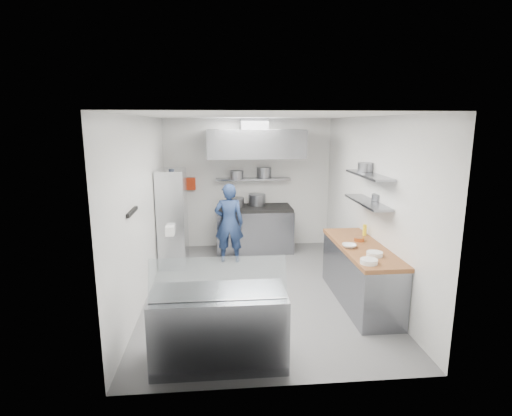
{
  "coord_description": "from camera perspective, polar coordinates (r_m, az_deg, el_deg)",
  "views": [
    {
      "loc": [
        -0.62,
        -6.15,
        2.68
      ],
      "look_at": [
        0.0,
        0.6,
        1.25
      ],
      "focal_mm": 28.0,
      "sensor_mm": 36.0,
      "label": 1
    }
  ],
  "objects": [
    {
      "name": "over_range_shelf",
      "position": [
        8.6,
        -0.4,
        4.16
      ],
      "size": [
        1.6,
        0.3,
        0.04
      ],
      "primitive_type": "cube",
      "color": "gray",
      "rests_on": "wall_back"
    },
    {
      "name": "plate_stack_a",
      "position": [
        5.43,
        15.82,
        -7.35
      ],
      "size": [
        0.23,
        0.23,
        0.06
      ],
      "primitive_type": "cylinder",
      "color": "white",
      "rests_on": "prep_counter_top"
    },
    {
      "name": "chef",
      "position": [
        7.82,
        -3.87,
        -2.17
      ],
      "size": [
        0.6,
        0.41,
        1.56
      ],
      "primitive_type": "imported",
      "rotation": [
        0.0,
        0.0,
        3.07
      ],
      "color": "navy",
      "rests_on": "floor"
    },
    {
      "name": "wall_left",
      "position": [
        6.39,
        -15.77,
        -0.1
      ],
      "size": [
        2.8,
        5.0,
        0.02
      ],
      "primitive_type": "cube",
      "rotation": [
        1.57,
        0.0,
        1.57
      ],
      "color": "white",
      "rests_on": "floor"
    },
    {
      "name": "copper_pan",
      "position": [
        6.41,
        14.53,
        -4.34
      ],
      "size": [
        0.16,
        0.16,
        0.06
      ],
      "primitive_type": "cylinder",
      "color": "#C16E36",
      "rests_on": "prep_counter_top"
    },
    {
      "name": "prep_counter_top",
      "position": [
        6.21,
        14.85,
        -5.46
      ],
      "size": [
        0.65,
        2.04,
        0.06
      ],
      "primitive_type": "cube",
      "color": "brown",
      "rests_on": "prep_counter_base"
    },
    {
      "name": "wall_right",
      "position": [
        6.73,
        15.92,
        0.49
      ],
      "size": [
        2.8,
        5.0,
        0.02
      ],
      "primitive_type": "cube",
      "rotation": [
        1.57,
        0.0,
        -1.57
      ],
      "color": "white",
      "rests_on": "floor"
    },
    {
      "name": "wall_back",
      "position": [
        8.77,
        -1.14,
        3.52
      ],
      "size": [
        3.6,
        2.8,
        0.02
      ],
      "primitive_type": "cube",
      "rotation": [
        1.57,
        0.0,
        0.0
      ],
      "color": "white",
      "rests_on": "floor"
    },
    {
      "name": "prep_counter_base",
      "position": [
        6.35,
        14.63,
        -9.34
      ],
      "size": [
        0.62,
        2.0,
        0.84
      ],
      "primitive_type": "cube",
      "color": "gray",
      "rests_on": "floor"
    },
    {
      "name": "hood_duct",
      "position": [
        8.33,
        -0.3,
        11.91
      ],
      "size": [
        0.55,
        0.55,
        0.24
      ],
      "primitive_type": "cube",
      "color": "slate",
      "rests_on": "extractor_hood"
    },
    {
      "name": "stock_pot_left",
      "position": [
        8.44,
        -2.74,
        0.84
      ],
      "size": [
        0.3,
        0.3,
        0.2
      ],
      "primitive_type": "cylinder",
      "color": "slate",
      "rests_on": "cooktop"
    },
    {
      "name": "wall_shelf_upper",
      "position": [
        6.32,
        15.8,
        4.55
      ],
      "size": [
        0.3,
        1.3,
        0.04
      ],
      "primitive_type": "cube",
      "color": "gray",
      "rests_on": "wall_right"
    },
    {
      "name": "gas_range",
      "position": [
        8.58,
        -0.25,
        -3.16
      ],
      "size": [
        1.6,
        0.8,
        0.9
      ],
      "primitive_type": "cube",
      "color": "gray",
      "rests_on": "floor"
    },
    {
      "name": "wall_shelf_lower",
      "position": [
        6.38,
        15.59,
        0.81
      ],
      "size": [
        0.3,
        1.3,
        0.04
      ],
      "primitive_type": "cube",
      "color": "gray",
      "rests_on": "wall_right"
    },
    {
      "name": "wall_front",
      "position": [
        3.92,
        4.18,
        -7.2
      ],
      "size": [
        3.6,
        2.8,
        0.02
      ],
      "primitive_type": "cube",
      "rotation": [
        -1.57,
        0.0,
        0.0
      ],
      "color": "white",
      "rests_on": "floor"
    },
    {
      "name": "shelf_pot_c",
      "position": [
        6.44,
        17.06,
        1.46
      ],
      "size": [
        0.2,
        0.2,
        0.1
      ],
      "primitive_type": "cylinder",
      "color": "slate",
      "rests_on": "wall_shelf_lower"
    },
    {
      "name": "extractor_hood",
      "position": [
        8.12,
        -0.15,
        9.23
      ],
      "size": [
        1.9,
        1.15,
        0.55
      ],
      "primitive_type": "cube",
      "color": "gray",
      "rests_on": "wall_back"
    },
    {
      "name": "squeeze_bottle",
      "position": [
        6.74,
        15.27,
        -3.05
      ],
      "size": [
        0.06,
        0.06,
        0.18
      ],
      "primitive_type": "cylinder",
      "color": "yellow",
      "rests_on": "prep_counter_top"
    },
    {
      "name": "rack_bin_b",
      "position": [
        7.74,
        -11.91,
        1.39
      ],
      "size": [
        0.12,
        0.16,
        0.14
      ],
      "primitive_type": "cube",
      "color": "yellow",
      "rests_on": "wire_rack"
    },
    {
      "name": "mixing_bowl",
      "position": [
        6.04,
        13.16,
        -5.29
      ],
      "size": [
        0.25,
        0.25,
        0.05
      ],
      "primitive_type": "imported",
      "rotation": [
        0.0,
        0.0,
        -0.22
      ],
      "color": "white",
      "rests_on": "prep_counter_top"
    },
    {
      "name": "shelf_pot_b",
      "position": [
        8.72,
        1.16,
        5.13
      ],
      "size": [
        0.32,
        0.32,
        0.22
      ],
      "primitive_type": "cylinder",
      "color": "slate",
      "rests_on": "over_range_shelf"
    },
    {
      "name": "plate_stack_b",
      "position": [
        5.75,
        16.58,
        -6.31
      ],
      "size": [
        0.22,
        0.22,
        0.06
      ],
      "primitive_type": "cylinder",
      "color": "white",
      "rests_on": "prep_counter_top"
    },
    {
      "name": "stock_pot_mid",
      "position": [
        8.61,
        0.14,
        1.2
      ],
      "size": [
        0.37,
        0.37,
        0.24
      ],
      "primitive_type": "cylinder",
      "color": "slate",
      "rests_on": "cooktop"
    },
    {
      "name": "shelf_pot_a",
      "position": [
        8.42,
        -2.77,
        4.74
      ],
      "size": [
        0.28,
        0.28,
        0.18
      ],
      "primitive_type": "cylinder",
      "color": "slate",
      "rests_on": "over_range_shelf"
    },
    {
      "name": "ceiling",
      "position": [
        6.18,
        0.52,
        13.02
      ],
      "size": [
        5.0,
        5.0,
        0.0
      ],
      "primitive_type": "plane",
      "rotation": [
        3.14,
        0.0,
        0.0
      ],
      "color": "silver",
      "rests_on": "wall_back"
    },
    {
      "name": "rack_bin_a",
      "position": [
        7.34,
        -12.2,
        -3.2
      ],
      "size": [
        0.15,
        0.19,
        0.17
      ],
      "primitive_type": "cube",
      "color": "white",
      "rests_on": "wire_rack"
    },
    {
      "name": "red_firebox",
      "position": [
        8.71,
        -9.36,
        3.43
      ],
      "size": [
        0.22,
        0.1,
        0.26
      ],
      "primitive_type": "cube",
      "color": "#B82B0E",
      "rests_on": "wall_back"
    },
    {
      "name": "display_case",
      "position": [
        4.73,
        -5.26,
        -16.66
      ],
      "size": [
        1.5,
        0.7,
        0.85
      ],
      "primitive_type": "cube",
      "color": "gray",
      "rests_on": "floor"
    },
    {
      "name": "rack_jar",
      "position": [
        7.34,
        -11.98,
        4.77
      ],
      "size": [
        0.1,
        0.1,
        0.18
      ],
      "primitive_type": "cylinder",
      "color": "black",
      "rests_on": "wire_rack"
    },
    {
      "name": "knife_strip",
      "position": [
        5.5,
        -17.26,
        -0.51
      ],
      "size": [
        0.04,
        0.55,
        0.05
      ],
      "primitive_type": "cube",
      "color": "black",
      "rests_on": "wall_left"
    },
    {
      "name": "cooktop",
      "position": [
        8.47,
        -0.25,
        -0.02
      ],
      "size": [
        1.57,
        0.78,
        0.06
      ],
      "primitive_type": "cube",
      "color": "black",
      "rests_on": "gas_range"
    },
    {
      "name": "shelf_pot_d",
      "position": [
        6.63,
        15.37,
        5.68
      ],
      "size": [
        0.24,
        0.24,
        0.14
      ],
      "primitive_type": "cylinder",
      "color": "slate",
      "rests_on": "wall_shelf_upper"
    },
    {
      "name": "wire_rack",
      "position": [
        7.82,
        -11.8,
        -1.32
      ],
      "size": [
        0.5,
        0.9,
        1.85
      ],
      "primitive_type": "cube",
      "color": "silver",
      "rests_on": "floor"
    },
    {
      "name": "floor",
      "position": [
        6.74,
        0.48,
        -11.53
      ],
      "size": [
        5.0,
        5.0,
        0.0
      ],
      "primitive_type": "plane",
      "color": "#545456",
      "rests_on": "ground"
    },
    {
      "name": "display_glass",
      "position": [
        4.34,
        -5.42,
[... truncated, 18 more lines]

